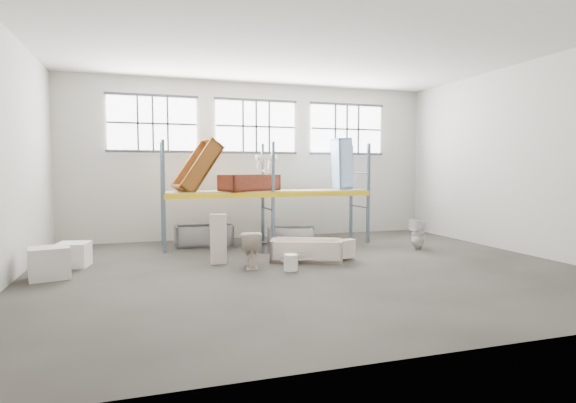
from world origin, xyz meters
name	(u,v)px	position (x,y,z in m)	size (l,w,h in m)	color
floor	(308,270)	(0.00, 0.00, -0.05)	(12.00, 10.00, 0.10)	#4C4741
ceiling	(309,39)	(0.00, 0.00, 5.05)	(12.00, 10.00, 0.10)	silver
wall_back	(255,161)	(0.00, 5.05, 2.50)	(12.00, 0.10, 5.00)	#BAB8AD
wall_front	(458,144)	(0.00, -5.05, 2.50)	(12.00, 0.10, 5.00)	#B1AFA5
wall_right	(526,159)	(6.05, 0.00, 2.50)	(0.10, 10.00, 5.00)	#A19F94
window_left	(153,124)	(-3.20, 4.94, 3.60)	(2.60, 0.04, 1.60)	white
window_mid	(256,127)	(0.00, 4.94, 3.60)	(2.60, 0.04, 1.60)	white
window_right	(347,129)	(3.20, 4.94, 3.60)	(2.60, 0.04, 1.60)	white
rack_upright_la	(164,197)	(-3.00, 2.90, 1.50)	(0.08, 0.08, 3.00)	slate
rack_upright_lb	(162,194)	(-3.00, 4.10, 1.50)	(0.08, 0.08, 3.00)	slate
rack_upright_ma	(273,195)	(0.00, 2.90, 1.50)	(0.08, 0.08, 3.00)	slate
rack_upright_mb	(263,193)	(0.00, 4.10, 1.50)	(0.08, 0.08, 3.00)	slate
rack_upright_ra	(368,193)	(3.00, 2.90, 1.50)	(0.08, 0.08, 3.00)	slate
rack_upright_rb	(351,191)	(3.00, 4.10, 1.50)	(0.08, 0.08, 3.00)	slate
rack_beam_front	(273,195)	(0.00, 2.90, 1.50)	(6.00, 0.10, 0.14)	yellow
rack_beam_back	(263,193)	(0.00, 4.10, 1.50)	(6.00, 0.10, 0.14)	yellow
shelf_deck	(268,191)	(0.00, 3.50, 1.58)	(5.90, 1.10, 0.03)	gray
wet_patch	(275,248)	(0.00, 2.70, 0.00)	(1.80, 1.80, 0.00)	black
bathtub_beige	(306,250)	(0.25, 0.80, 0.25)	(1.72, 0.81, 0.51)	silver
cistern_spare	(346,249)	(1.19, 0.57, 0.28)	(0.46, 0.22, 0.44)	beige
sink_in_tub	(314,255)	(0.35, 0.57, 0.16)	(0.39, 0.39, 0.13)	beige
toilet_beige	(251,249)	(-1.20, 0.47, 0.41)	(0.46, 0.81, 0.83)	silver
cistern_tall	(218,239)	(-1.85, 1.09, 0.58)	(0.38, 0.24, 1.17)	beige
toilet_white	(418,234)	(3.77, 1.39, 0.42)	(0.38, 0.39, 0.85)	white
steel_tub_left	(204,235)	(-1.86, 3.77, 0.30)	(1.63, 0.76, 0.60)	#96979E
steel_tub_right	(291,236)	(0.65, 3.26, 0.25)	(1.36, 0.64, 0.50)	#B9BDC2
rust_tub_flat	(250,183)	(-0.55, 3.51, 1.82)	(1.72, 0.81, 0.48)	brown
rust_tub_tilted	(198,167)	(-2.04, 3.49, 2.29)	(1.66, 0.78, 0.47)	brown
sink_on_shelf	(266,174)	(-0.09, 3.32, 2.09)	(0.65, 0.50, 0.58)	white
blue_tub_upright	(342,164)	(2.46, 3.68, 2.40)	(1.58, 0.74, 0.44)	#95BFF7
bucket	(291,262)	(-0.45, -0.14, 0.18)	(0.30, 0.30, 0.36)	white
carton_near	(49,263)	(-5.36, 0.63, 0.32)	(0.75, 0.64, 0.64)	silver
carton_far	(73,255)	(-5.06, 1.72, 0.28)	(0.66, 0.66, 0.55)	silver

